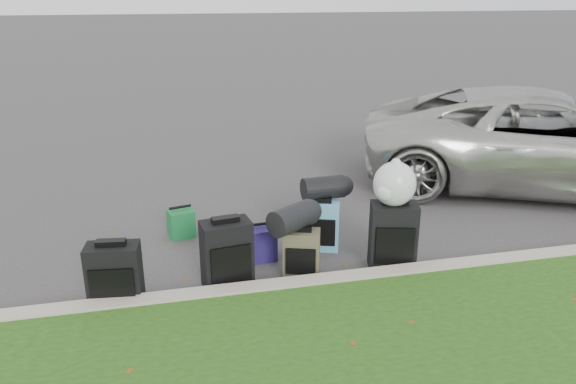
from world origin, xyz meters
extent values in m
plane|color=#383535|center=(0.00, 0.00, 0.00)|extent=(120.00, 120.00, 0.00)
cube|color=#9E937F|center=(0.00, -1.00, 0.07)|extent=(120.00, 0.18, 0.15)
imported|color=#B7B7B2|center=(3.69, 1.10, 0.67)|extent=(5.31, 4.05, 1.34)
cube|color=black|center=(-1.86, -0.79, 0.28)|extent=(0.48, 0.30, 0.56)
cube|color=black|center=(-0.88, -0.69, 0.32)|extent=(0.48, 0.33, 0.64)
cube|color=#3D3927|center=(-0.17, -0.65, 0.23)|extent=(0.39, 0.31, 0.47)
cube|color=teal|center=(0.19, -0.11, 0.26)|extent=(0.42, 0.33, 0.52)
cube|color=black|center=(0.75, -0.68, 0.33)|extent=(0.50, 0.37, 0.67)
cube|color=#176B32|center=(-1.24, 0.54, 0.15)|extent=(0.31, 0.27, 0.31)
cube|color=navy|center=(-0.50, -0.21, 0.17)|extent=(0.34, 0.27, 0.34)
cylinder|color=black|center=(-0.24, -0.62, 0.59)|extent=(0.53, 0.47, 0.25)
cylinder|color=black|center=(0.23, -0.02, 0.65)|extent=(0.46, 0.28, 0.25)
sphere|color=silver|center=(0.73, -0.67, 0.87)|extent=(0.41, 0.41, 0.41)
camera|label=1|loc=(-1.38, -5.30, 2.60)|focal=35.00mm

